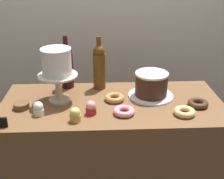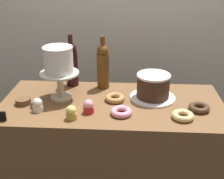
{
  "view_description": "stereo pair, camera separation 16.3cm",
  "coord_description": "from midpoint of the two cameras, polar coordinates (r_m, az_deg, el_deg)",
  "views": [
    {
      "loc": [
        -0.07,
        -1.48,
        1.68
      ],
      "look_at": [
        0.0,
        0.0,
        1.01
      ],
      "focal_mm": 47.52,
      "sensor_mm": 36.0,
      "label": 1
    },
    {
      "loc": [
        0.09,
        -1.48,
        1.68
      ],
      "look_at": [
        0.0,
        0.0,
        1.01
      ],
      "focal_mm": 47.52,
      "sensor_mm": 36.0,
      "label": 2
    }
  ],
  "objects": [
    {
      "name": "chocolate_round_cake",
      "position": [
        1.71,
        4.89,
        1.02
      ],
      "size": [
        0.19,
        0.19,
        0.14
      ],
      "color": "#3D2619",
      "rests_on": "silver_serving_platter"
    },
    {
      "name": "donut_glazed",
      "position": [
        1.56,
        10.9,
        -4.32
      ],
      "size": [
        0.11,
        0.11,
        0.03
      ],
      "color": "#E0C17F",
      "rests_on": "display_counter"
    },
    {
      "name": "cupcake_strawberry",
      "position": [
        1.54,
        -7.11,
        -3.61
      ],
      "size": [
        0.06,
        0.06,
        0.07
      ],
      "color": "red",
      "rests_on": "display_counter"
    },
    {
      "name": "cookie_stack",
      "position": [
        1.69,
        -19.72,
        -3.0
      ],
      "size": [
        0.08,
        0.08,
        0.03
      ],
      "color": "brown",
      "rests_on": "display_counter"
    },
    {
      "name": "cake_stand_pedestal",
      "position": [
        1.68,
        -13.05,
        1.12
      ],
      "size": [
        0.22,
        0.22,
        0.16
      ],
      "color": "beige",
      "rests_on": "display_counter"
    },
    {
      "name": "cupcake_vanilla",
      "position": [
        1.59,
        -16.85,
        -3.65
      ],
      "size": [
        0.06,
        0.06,
        0.07
      ],
      "color": "white",
      "rests_on": "display_counter"
    },
    {
      "name": "wine_bottle_dark_red",
      "position": [
        1.84,
        -11.22,
        4.6
      ],
      "size": [
        0.08,
        0.08,
        0.33
      ],
      "color": "black",
      "rests_on": "display_counter"
    },
    {
      "name": "wine_bottle_amber",
      "position": [
        1.8,
        -5.09,
        4.49
      ],
      "size": [
        0.08,
        0.08,
        0.33
      ],
      "color": "#5B3814",
      "rests_on": "display_counter"
    },
    {
      "name": "display_counter",
      "position": [
        1.92,
        -2.52,
        -15.05
      ],
      "size": [
        1.25,
        0.57,
        0.93
      ],
      "color": "brown",
      "rests_on": "ground_plane"
    },
    {
      "name": "cupcake_lemon",
      "position": [
        1.49,
        -10.25,
        -4.9
      ],
      "size": [
        0.06,
        0.06,
        0.07
      ],
      "color": "gold",
      "rests_on": "display_counter"
    },
    {
      "name": "back_wall",
      "position": [
        2.37,
        -3.06,
        15.12
      ],
      "size": [
        6.0,
        0.05,
        2.6
      ],
      "color": "silver",
      "rests_on": "ground_plane"
    },
    {
      "name": "donut_maple",
      "position": [
        1.68,
        -2.32,
        -1.7
      ],
      "size": [
        0.11,
        0.11,
        0.03
      ],
      "color": "#B27F47",
      "rests_on": "display_counter"
    },
    {
      "name": "price_sign_chalkboard",
      "position": [
        1.54,
        -23.67,
        -5.91
      ],
      "size": [
        0.07,
        0.01,
        0.05
      ],
      "color": "black",
      "rests_on": "display_counter"
    },
    {
      "name": "silver_serving_platter",
      "position": [
        1.74,
        4.8,
        -1.21
      ],
      "size": [
        0.26,
        0.26,
        0.01
      ],
      "color": "white",
      "rests_on": "display_counter"
    },
    {
      "name": "white_layer_cake",
      "position": [
        1.63,
        -13.46,
        5.16
      ],
      "size": [
        0.16,
        0.16,
        0.15
      ],
      "color": "white",
      "rests_on": "cake_stand_pedestal"
    },
    {
      "name": "donut_chocolate",
      "position": [
        1.66,
        13.56,
        -2.66
      ],
      "size": [
        0.11,
        0.11,
        0.03
      ],
      "color": "#472D1E",
      "rests_on": "display_counter"
    },
    {
      "name": "donut_pink",
      "position": [
        1.53,
        -0.7,
        -4.28
      ],
      "size": [
        0.11,
        0.11,
        0.03
      ],
      "color": "pink",
      "rests_on": "display_counter"
    }
  ]
}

